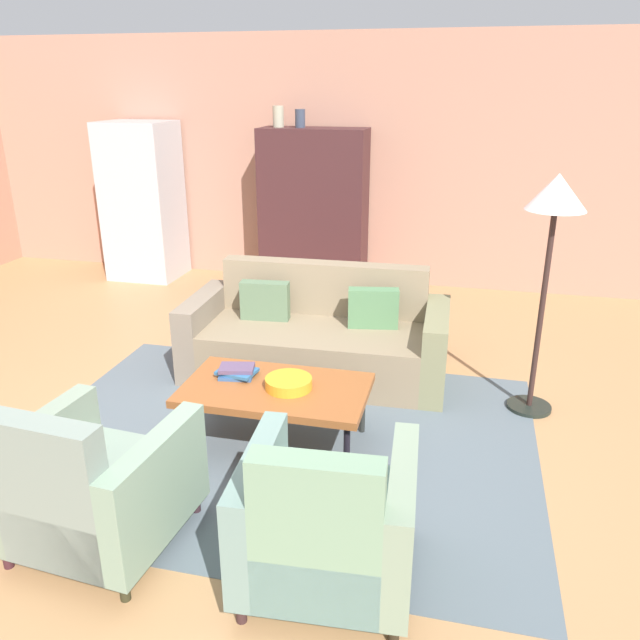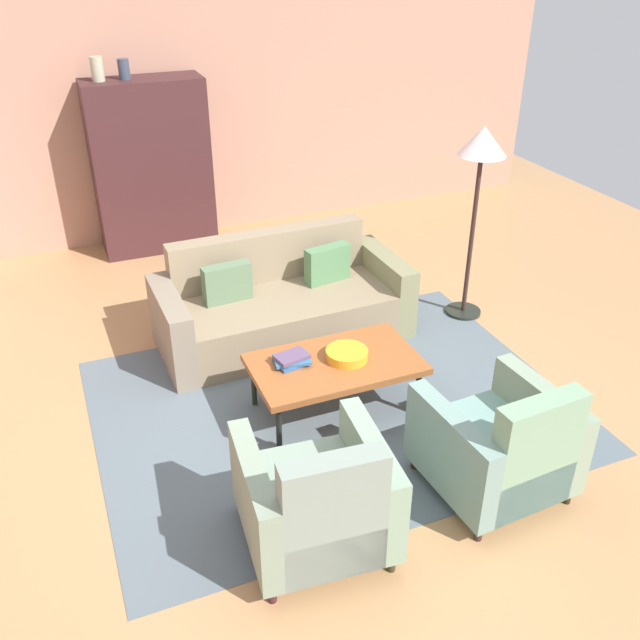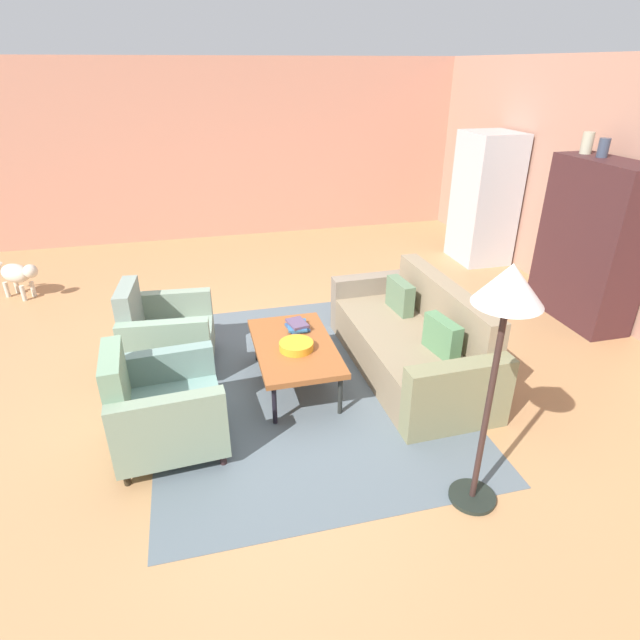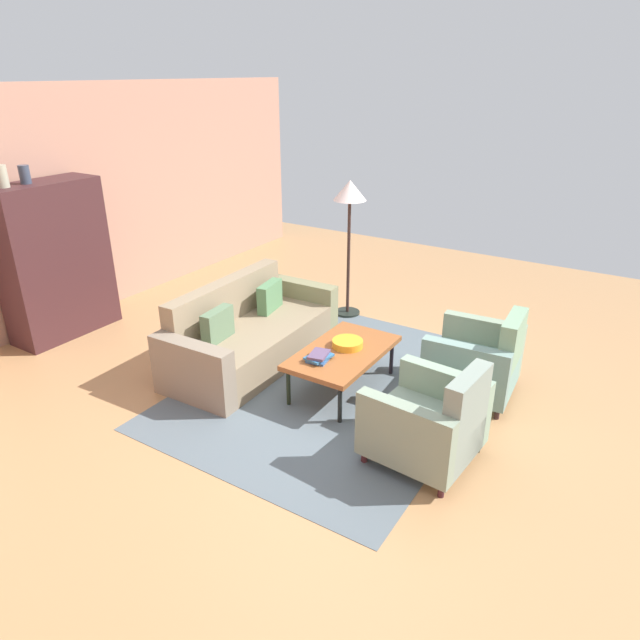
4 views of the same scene
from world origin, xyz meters
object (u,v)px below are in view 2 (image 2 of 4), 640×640
Objects in this scene: vase_tall at (97,69)px; armchair_right at (501,449)px; floor_lamp at (481,160)px; coffee_table at (335,365)px; armchair_left at (318,503)px; vase_round at (124,69)px; cabinet at (152,167)px; book_stack at (292,359)px; fruit_bowl at (347,354)px; couch at (280,304)px.

armchair_right is at bearing -70.92° from vase_tall.
floor_lamp is (1.08, 2.06, 1.10)m from armchair_right.
vase_tall reaches higher than coffee_table.
armchair_left is at bearing 176.26° from armchair_right.
vase_round is (-0.76, 3.50, 1.51)m from coffee_table.
floor_lamp is at bearing -46.81° from vase_round.
cabinet is 1.05× the size of floor_lamp.
vase_tall is (-0.40, -0.00, 1.01)m from cabinet.
armchair_right reaches higher than book_stack.
armchair_left reaches higher than coffee_table.
vase_round reaches higher than armchair_right.
cabinet reaches higher than fruit_bowl.
fruit_bowl is 3.60m from cabinet.
floor_lamp is (1.68, 0.90, 1.05)m from coffee_table.
vase_tall reaches higher than floor_lamp.
fruit_bowl is at bearing -13.11° from book_stack.
coffee_table is 0.12m from fruit_bowl.
vase_tall is (-0.71, 3.41, 1.45)m from book_stack.
armchair_left is 1.36m from fruit_bowl.
armchair_right reaches higher than couch.
coffee_table is at bearing -77.77° from vase_round.
vase_tall is at bearing 105.34° from armchair_right.
coffee_table is 6.18× the size of vase_round.
fruit_bowl reaches higher than coffee_table.
armchair_right is 4.85m from cabinet.
cabinet is (-0.00, 4.67, 0.56)m from armchair_left.
vase_tall reaches higher than vase_round.
fruit_bowl is 0.40m from book_stack.
vase_round reaches higher than fruit_bowl.
couch is 3.00m from vase_tall.
vase_tall reaches higher than couch.
cabinet is 3.51m from floor_lamp.
vase_round is (-0.46, 3.41, 1.44)m from book_stack.
armchair_right is (1.21, -0.00, 0.00)m from armchair_left.
book_stack is 1.41× the size of vase_round.
floor_lamp is at bearing 28.10° from coffee_table.
vase_round reaches higher than coffee_table.
coffee_table is 1.31m from armchair_left.
vase_round is (-0.15, -0.00, 1.00)m from cabinet.
couch is 10.93× the size of vase_round.
armchair_left is at bearing 74.15° from couch.
armchair_right is at bearing -75.44° from cabinet.
cabinet reaches higher than floor_lamp.
armchair_left and armchair_right have the same top height.
vase_round is (0.25, 0.00, -0.02)m from vase_tall.
book_stack is at bearing 166.89° from fruit_bowl.
armchair_right is at bearing -117.54° from floor_lamp.
vase_round is (-0.85, 3.50, 1.44)m from fruit_bowl.
couch is 2.91m from vase_round.
coffee_table is 1.31m from armchair_right.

